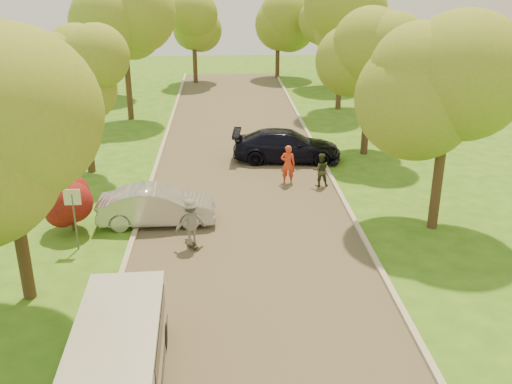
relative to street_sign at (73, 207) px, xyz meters
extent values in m
plane|color=#356818|center=(5.80, -4.00, -1.56)|extent=(100.00, 100.00, 0.00)
cube|color=#4C4438|center=(5.80, 4.00, -1.56)|extent=(8.00, 60.00, 0.01)
cube|color=#B2AD9E|center=(1.75, 4.00, -1.50)|extent=(0.18, 60.00, 0.12)
cube|color=#B2AD9E|center=(9.85, 4.00, -1.50)|extent=(0.18, 60.00, 0.12)
cylinder|color=#59595E|center=(0.00, 0.00, -0.56)|extent=(0.06, 0.06, 2.00)
cube|color=white|center=(0.00, 0.00, 0.34)|extent=(0.55, 0.04, 0.55)
cylinder|color=#382619|center=(-0.50, 1.50, -1.21)|extent=(0.12, 0.12, 0.70)
sphere|color=#590F0F|center=(-0.50, 1.50, -0.46)|extent=(1.70, 1.70, 1.70)
cylinder|color=#382619|center=(-0.70, -3.00, 0.24)|extent=(0.36, 0.36, 3.60)
sphere|color=olive|center=(-0.70, -3.00, 3.42)|extent=(4.60, 4.60, 4.60)
sphere|color=olive|center=(-0.01, -3.00, 4.11)|extent=(3.45, 3.45, 3.45)
cylinder|color=#382619|center=(-1.20, 8.00, 0.01)|extent=(0.36, 0.36, 3.15)
sphere|color=olive|center=(-1.20, 8.00, 2.85)|extent=(4.20, 4.20, 4.20)
sphere|color=olive|center=(-0.57, 8.00, 3.48)|extent=(3.15, 3.15, 3.15)
cylinder|color=#382619|center=(-0.80, 18.00, 0.35)|extent=(0.36, 0.36, 3.83)
sphere|color=olive|center=(-0.80, 18.00, 3.70)|extent=(4.80, 4.80, 4.80)
sphere|color=olive|center=(-0.08, 18.00, 4.42)|extent=(3.60, 3.60, 3.60)
cylinder|color=#382619|center=(12.60, 1.00, 0.35)|extent=(0.36, 0.36, 3.83)
sphere|color=olive|center=(12.60, 1.00, 3.76)|extent=(5.00, 5.00, 5.00)
sphere|color=olive|center=(13.35, 1.00, 4.51)|extent=(3.75, 3.75, 3.75)
cylinder|color=#382619|center=(12.20, 10.00, 0.12)|extent=(0.36, 0.36, 3.38)
sphere|color=olive|center=(12.20, 10.00, 3.13)|extent=(4.40, 4.40, 4.40)
sphere|color=olive|center=(12.86, 10.00, 3.79)|extent=(3.30, 3.30, 3.30)
cylinder|color=#382619|center=(12.80, 20.00, 0.46)|extent=(0.36, 0.36, 4.05)
sphere|color=olive|center=(12.80, 20.00, 4.05)|extent=(5.20, 5.20, 5.20)
sphere|color=olive|center=(13.58, 20.00, 4.83)|extent=(3.90, 3.90, 3.90)
cylinder|color=#382619|center=(-3.20, 26.00, 0.24)|extent=(0.36, 0.36, 3.60)
sphere|color=olive|center=(-3.20, 26.00, 3.54)|extent=(5.00, 5.00, 5.00)
sphere|color=olive|center=(-2.45, 26.00, 4.29)|extent=(3.75, 3.75, 3.75)
cylinder|color=#382619|center=(13.80, 28.00, 0.35)|extent=(0.36, 0.36, 3.83)
sphere|color=olive|center=(13.80, 28.00, 3.76)|extent=(5.00, 5.00, 5.00)
sphere|color=olive|center=(14.55, 28.00, 4.51)|extent=(3.75, 3.75, 3.75)
cylinder|color=#382619|center=(2.80, 30.00, 0.12)|extent=(0.36, 0.36, 3.38)
sphere|color=olive|center=(2.80, 30.00, 3.25)|extent=(4.80, 4.80, 4.80)
sphere|color=olive|center=(3.52, 30.00, 3.97)|extent=(3.60, 3.60, 3.60)
cylinder|color=#382619|center=(9.80, 32.00, 0.24)|extent=(0.36, 0.36, 3.60)
sphere|color=olive|center=(9.80, 32.00, 3.54)|extent=(5.00, 5.00, 5.00)
sphere|color=olive|center=(10.55, 32.00, 4.29)|extent=(3.75, 3.75, 3.75)
cube|color=silver|center=(2.60, -7.16, -0.60)|extent=(1.99, 4.67, 1.58)
cube|color=black|center=(2.60, -7.16, -1.28)|extent=(2.02, 4.77, 0.29)
cube|color=black|center=(2.59, -6.92, -0.22)|extent=(1.97, 3.33, 0.53)
cylinder|color=black|center=(1.73, -5.66, -1.25)|extent=(0.25, 0.64, 0.63)
cylinder|color=black|center=(3.36, -5.60, -1.25)|extent=(0.25, 0.64, 0.63)
imported|color=#B0AFB4|center=(2.50, 1.94, -0.85)|extent=(4.34, 1.59, 1.42)
imported|color=black|center=(8.10, 9.10, -0.80)|extent=(5.46, 2.64, 1.53)
cube|color=black|center=(3.84, -0.03, -1.47)|extent=(0.53, 0.87, 0.02)
cylinder|color=#BFCC4C|center=(3.79, 0.27, -1.52)|extent=(0.05, 0.07, 0.07)
cylinder|color=#BFCC4C|center=(3.65, 0.21, -1.52)|extent=(0.05, 0.07, 0.07)
cylinder|color=#BFCC4C|center=(4.02, -0.28, -1.52)|extent=(0.05, 0.07, 0.07)
cylinder|color=#BFCC4C|center=(3.88, -0.34, -1.52)|extent=(0.05, 0.07, 0.07)
imported|color=slate|center=(3.84, -0.03, -0.64)|extent=(1.21, 0.96, 1.64)
imported|color=red|center=(7.80, 5.93, -0.69)|extent=(0.70, 0.53, 1.75)
imported|color=#2F3520|center=(9.17, 5.46, -0.81)|extent=(0.74, 0.58, 1.51)
camera|label=1|loc=(5.00, -17.64, 7.33)|focal=40.00mm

